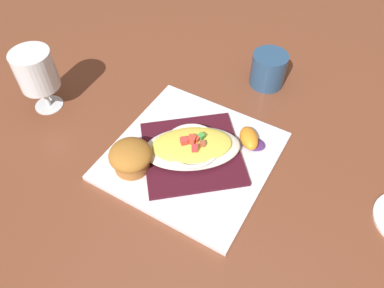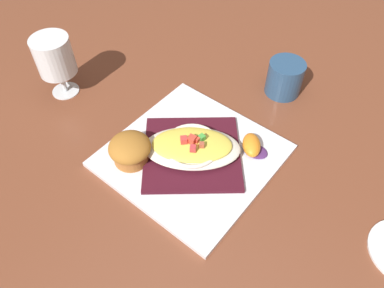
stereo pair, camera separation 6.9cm
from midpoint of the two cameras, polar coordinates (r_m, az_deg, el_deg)
name	(u,v)px [view 2 (the right image)]	position (r m, az deg, el deg)	size (l,w,h in m)	color
ground_plane	(192,157)	(0.73, 2.74, -2.21)	(2.60, 2.60, 0.00)	brown
square_plate	(192,156)	(0.72, 2.75, -1.96)	(0.30, 0.30, 0.01)	white
folded_napkin	(192,153)	(0.71, 2.78, -1.53)	(0.18, 0.18, 0.01)	#41101D
gratin_dish	(192,147)	(0.70, 2.84, -0.57)	(0.21, 0.18, 0.04)	silver
muffin	(130,150)	(0.69, -6.71, -1.02)	(0.08, 0.08, 0.05)	#A5622B
orange_garnish	(252,146)	(0.73, 11.97, -0.46)	(0.07, 0.07, 0.03)	#4E2865
coffee_mug	(284,79)	(0.87, 16.35, 9.49)	(0.08, 0.11, 0.08)	navy
stemmed_glass	(55,59)	(0.84, -18.17, 12.27)	(0.08, 0.08, 0.14)	white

